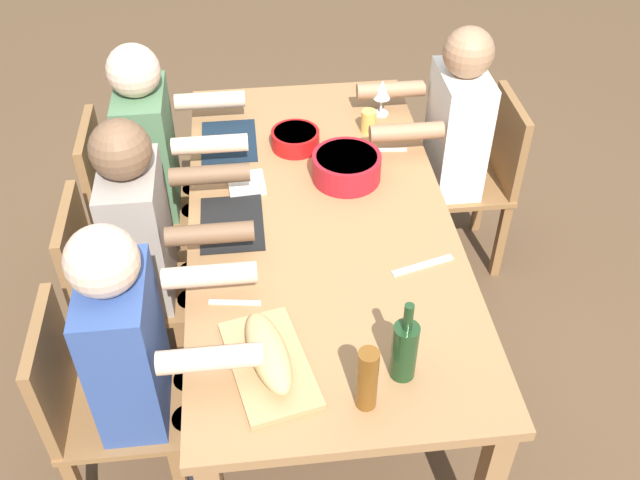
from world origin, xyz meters
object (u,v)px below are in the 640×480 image
serving_bowl_greens (346,166)px  diner_far_right (159,155)px  dining_table (320,233)px  chair_far_left (95,400)px  cutting_board (269,364)px  chair_near_right (480,173)px  diner_far_left (141,353)px  napkin_stack (246,183)px  chair_far_right (125,198)px  bread_loaf (268,352)px  chair_far_center (112,284)px  cup_near_right (369,121)px  beer_bottle (367,379)px  wine_bottle (405,349)px  diner_far_center (152,239)px  wine_glass (382,91)px  serving_bowl_pasta (295,138)px  diner_near_right (447,136)px

serving_bowl_greens → diner_far_right: bearing=67.6°
dining_table → serving_bowl_greens: 0.30m
chair_far_left → cutting_board: chair_far_left is taller
dining_table → chair_near_right: (0.54, -0.81, -0.18)m
diner_far_left → napkin_stack: bearing=-25.1°
dining_table → cutting_board: (-0.67, 0.23, 0.09)m
napkin_stack → chair_far_left: bearing=144.8°
serving_bowl_greens → chair_far_right: bearing=71.7°
diner_far_right → bread_loaf: 1.28m
cutting_board → napkin_stack: (0.90, 0.03, 0.00)m
chair_far_center → cup_near_right: chair_far_center is taller
beer_bottle → cutting_board: bearing=58.1°
chair_far_center → wine_bottle: bearing=-127.6°
diner_far_center → wine_glass: size_ratio=7.23×
diner_far_center → cup_near_right: bearing=-58.1°
bread_loaf → napkin_stack: (0.90, 0.03, -0.05)m
diner_far_right → cutting_board: size_ratio=3.00×
dining_table → chair_far_left: chair_far_left is taller
chair_far_right → chair_near_right: same height
cup_near_right → diner_far_center: bearing=121.9°
wine_bottle → napkin_stack: wine_bottle is taller
chair_far_left → wine_glass: wine_glass is taller
chair_far_right → diner_far_center: (-0.54, -0.18, 0.21)m
dining_table → wine_glass: wine_glass is taller
dining_table → diner_far_center: size_ratio=1.65×
cutting_board → diner_far_left: bearing=71.6°
cutting_board → cup_near_right: size_ratio=4.02×
dining_table → diner_far_left: diner_far_left is taller
bread_loaf → wine_bottle: 0.40m
wine_bottle → cup_near_right: 1.31m
chair_far_left → napkin_stack: size_ratio=6.07×
chair_far_right → serving_bowl_pasta: (-0.07, -0.76, 0.30)m
dining_table → chair_far_right: size_ratio=2.33×
diner_far_center → serving_bowl_greens: 0.80m
diner_near_right → serving_bowl_pasta: size_ratio=5.96×
serving_bowl_pasta → diner_far_right: bearing=83.2°
serving_bowl_pasta → wine_glass: (0.22, -0.40, 0.07)m
diner_far_center → beer_bottle: diner_far_center is taller
diner_near_right → cup_near_right: size_ratio=12.06×
diner_near_right → wine_bottle: 1.38m
diner_near_right → bread_loaf: size_ratio=3.75×
wine_bottle → diner_far_right: bearing=31.3°
chair_near_right → cutting_board: bearing=139.6°
chair_far_center → cutting_board: size_ratio=2.12×
diner_far_right → chair_near_right: diner_far_right is taller
diner_far_left → chair_far_center: (0.54, 0.18, -0.21)m
diner_far_center → wine_bottle: diner_far_center is taller
diner_near_right → chair_near_right: bearing=-90.0°
chair_far_left → diner_near_right: bearing=-52.8°
chair_far_right → chair_near_right: (0.00, -1.61, 0.00)m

